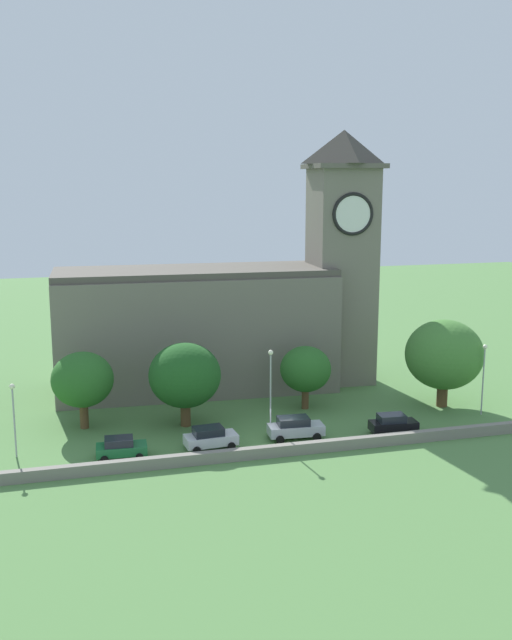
% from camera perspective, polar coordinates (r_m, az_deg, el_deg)
% --- Properties ---
extents(ground_plane, '(200.00, 200.00, 0.00)m').
position_cam_1_polar(ground_plane, '(76.56, -1.21, -5.65)').
color(ground_plane, '#517F42').
extents(church, '(34.46, 11.40, 27.09)m').
position_cam_1_polar(church, '(76.73, -2.01, 0.65)').
color(church, slate).
rests_on(church, ground).
extents(quay_barrier, '(55.12, 0.70, 0.92)m').
position_cam_1_polar(quay_barrier, '(59.65, 3.10, -10.11)').
color(quay_barrier, gray).
rests_on(quay_barrier, ground).
extents(car_green, '(4.14, 2.45, 1.66)m').
position_cam_1_polar(car_green, '(59.80, -10.61, -9.85)').
color(car_green, '#1E6B38').
rests_on(car_green, ground).
extents(car_white, '(4.47, 2.53, 1.84)m').
position_cam_1_polar(car_white, '(60.79, -3.63, -9.24)').
color(car_white, silver).
rests_on(car_white, ground).
extents(car_silver, '(4.89, 2.50, 1.91)m').
position_cam_1_polar(car_silver, '(62.97, 3.11, -8.47)').
color(car_silver, silver).
rests_on(car_silver, ground).
extents(car_black, '(4.26, 2.32, 1.78)m').
position_cam_1_polar(car_black, '(65.12, 10.75, -8.05)').
color(car_black, black).
rests_on(car_black, ground).
extents(streetlamp_west_end, '(0.44, 0.44, 6.11)m').
position_cam_1_polar(streetlamp_west_end, '(60.93, -18.59, -6.55)').
color(streetlamp_west_end, '#9EA0A5').
rests_on(streetlamp_west_end, ground).
extents(streetlamp_west_mid, '(0.44, 0.44, 7.71)m').
position_cam_1_polar(streetlamp_west_mid, '(62.13, 1.16, -4.75)').
color(streetlamp_west_mid, '#9EA0A5').
rests_on(streetlamp_west_mid, ground).
extents(streetlamp_central, '(0.44, 0.44, 6.82)m').
position_cam_1_polar(streetlamp_central, '(71.29, 17.53, -3.62)').
color(streetlamp_central, '#9EA0A5').
rests_on(streetlamp_central, ground).
extents(tree_churchyard, '(6.49, 6.49, 7.66)m').
position_cam_1_polar(tree_churchyard, '(65.17, -5.64, -4.38)').
color(tree_churchyard, brown).
rests_on(tree_churchyard, ground).
extents(tree_riverside_west, '(5.50, 5.50, 6.99)m').
position_cam_1_polar(tree_riverside_west, '(66.16, -13.52, -4.61)').
color(tree_riverside_west, brown).
rests_on(tree_riverside_west, ground).
extents(tree_riverside_east, '(4.93, 4.93, 6.20)m').
position_cam_1_polar(tree_riverside_east, '(70.08, 3.93, -3.89)').
color(tree_riverside_east, brown).
rests_on(tree_riverside_east, ground).
extents(tree_by_tower, '(7.55, 7.55, 8.64)m').
position_cam_1_polar(tree_by_tower, '(72.68, 14.62, -2.66)').
color(tree_by_tower, brown).
rests_on(tree_by_tower, ground).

